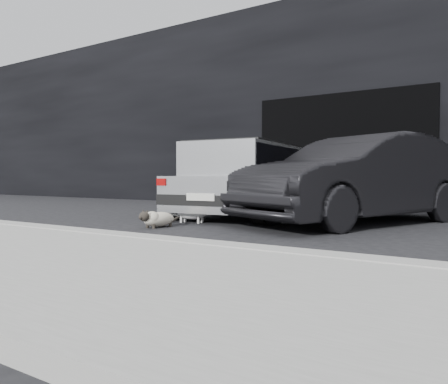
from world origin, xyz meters
The scene contains 9 objects.
ground centered at (0.00, 0.00, 0.00)m, with size 80.00×80.00×0.00m, color black.
building_facade centered at (1.00, 6.00, 2.50)m, with size 34.00×4.00×5.00m, color black.
garage_opening centered at (1.00, 3.99, 1.30)m, with size 4.00×0.10×2.60m, color black.
curb centered at (1.00, -2.60, 0.06)m, with size 18.00×0.25×0.12m, color gray.
sidewalk centered at (1.00, -3.80, 0.06)m, with size 18.00×2.20×0.11m, color gray.
silver_hatchback centered at (0.24, 0.98, 0.71)m, with size 2.00×3.64×1.29m.
second_car centered at (2.26, 0.78, 0.67)m, with size 1.41×4.05×1.33m, color black.
cat_siamese centered at (0.06, -1.24, 0.12)m, with size 0.32×0.78×0.27m.
cat_white centered at (0.12, -0.46, 0.17)m, with size 0.73×0.33×0.35m.
Camera 1 is at (4.07, -5.81, 0.70)m, focal length 35.00 mm.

